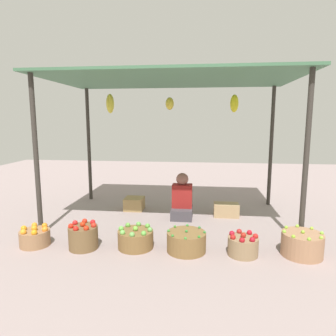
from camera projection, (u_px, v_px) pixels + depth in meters
ground_plane at (172, 217)px, 5.23m from camera, size 14.00×14.00×0.00m
market_stall_structure at (172, 88)px, 4.89m from camera, size 3.99×2.32×2.35m
vendor_person at (182, 201)px, 5.15m from camera, size 0.36×0.44×0.78m
basket_oranges at (35, 237)px, 4.02m from camera, size 0.39×0.39×0.28m
basket_red_tomatoes at (83, 237)px, 3.92m from camera, size 0.38×0.38×0.36m
basket_green_apples at (136, 239)px, 3.95m from camera, size 0.47×0.47×0.29m
basket_green_chilies at (186, 242)px, 3.84m from camera, size 0.50×0.50×0.28m
basket_red_apples at (243, 245)px, 3.73m from camera, size 0.38×0.38×0.29m
basket_limes at (302, 244)px, 3.71m from camera, size 0.50×0.50×0.33m
wooden_crate_near_vendor at (134, 204)px, 5.64m from camera, size 0.35×0.34×0.23m
wooden_crate_stacked_rear at (226, 210)px, 5.25m from camera, size 0.43×0.26×0.23m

